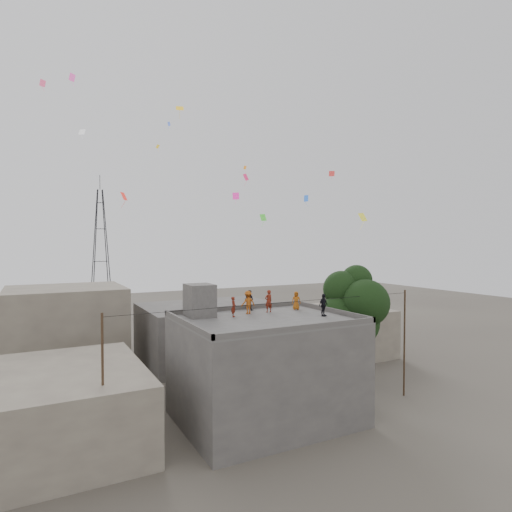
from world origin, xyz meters
The scene contains 18 objects.
ground centered at (0.00, 0.00, 0.00)m, with size 140.00×140.00×0.00m, color #453F38.
main_building centered at (0.00, 0.00, 3.05)m, with size 10.00×8.00×6.10m.
parapet centered at (0.00, 0.00, 6.25)m, with size 10.00×8.00×0.30m.
stair_head_box centered at (-3.20, 2.60, 7.10)m, with size 1.60×1.80×2.00m, color #4A4845.
neighbor_west centered at (-11.00, 2.00, 2.00)m, with size 8.00×10.00×4.00m, color #6B6154.
neighbor_north centered at (2.00, 14.00, 2.50)m, with size 12.00×9.00×5.00m, color #4A4845.
neighbor_northwest centered at (-10.00, 16.00, 3.50)m, with size 9.00×8.00×7.00m, color #6B6154.
neighbor_east centered at (14.00, 10.00, 2.20)m, with size 7.00×8.00×4.40m, color #6B6154.
tree centered at (7.37, 0.60, 6.10)m, with size 4.90×4.60×9.10m.
utility_line centered at (0.50, -1.25, 3.83)m, with size 20.12×0.62×7.40m.
transmission_tower centered at (-4.00, 40.00, 9.07)m, with size 2.97×2.97×20.01m.
person_red_adult centered at (1.35, 1.99, 6.83)m, with size 0.53×0.35×1.47m, color maroon.
person_orange_child centered at (3.55, 2.07, 6.72)m, with size 0.61×0.40×1.25m, color #A65313.
person_dark_child centered at (0.60, 3.35, 6.78)m, with size 0.66×0.52×1.36m, color black.
person_dark_adult centered at (3.63, -0.89, 6.80)m, with size 0.82×0.34×1.39m, color black.
person_orange_adult centered at (-0.14, 2.03, 6.84)m, with size 0.96×0.55×1.48m, color #A64C13.
person_red_child centered at (-1.41, 1.47, 6.72)m, with size 0.45×0.30×1.24m, color maroon.
kites centered at (0.36, 7.02, 16.14)m, with size 23.13×20.07×10.26m.
Camera 1 is at (-12.30, -22.34, 10.65)m, focal length 30.00 mm.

